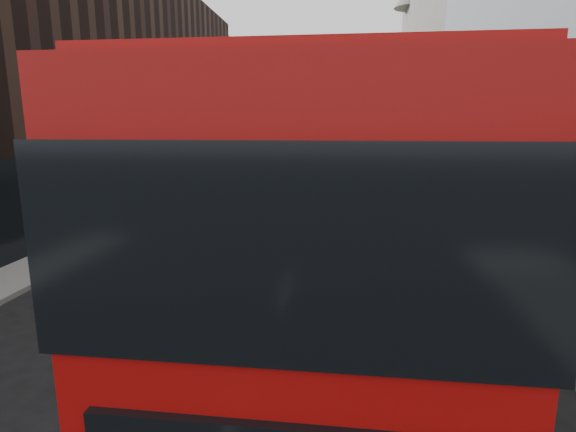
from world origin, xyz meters
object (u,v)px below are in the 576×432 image
(red_bus, at_px, (329,219))
(car_a, at_px, (322,231))
(car_b, at_px, (375,190))
(car_c, at_px, (343,178))
(grey_bus, at_px, (332,150))
(street_lamp, at_px, (128,134))

(red_bus, bearing_deg, car_a, 93.78)
(car_b, distance_m, car_c, 5.75)
(grey_bus, relative_size, car_b, 2.57)
(car_a, bearing_deg, street_lamp, 156.19)
(red_bus, height_order, grey_bus, red_bus)
(car_a, bearing_deg, car_b, 75.41)
(street_lamp, height_order, red_bus, street_lamp)
(red_bus, xyz_separation_m, car_b, (2.49, 19.24, -2.14))
(car_b, bearing_deg, grey_bus, 97.78)
(street_lamp, xyz_separation_m, car_b, (12.25, 7.19, -3.47))
(street_lamp, height_order, car_a, street_lamp)
(street_lamp, xyz_separation_m, grey_bus, (9.23, 28.32, -2.28))
(car_b, height_order, car_c, car_c)
(car_a, bearing_deg, red_bus, -87.34)
(red_bus, xyz_separation_m, car_c, (0.52, 24.64, -2.06))
(street_lamp, relative_size, car_b, 1.63)
(grey_bus, bearing_deg, car_a, -88.83)
(red_bus, height_order, car_c, red_bus)
(car_a, distance_m, car_c, 16.71)
(red_bus, distance_m, grey_bus, 40.39)
(street_lamp, bearing_deg, grey_bus, 71.94)
(red_bus, relative_size, grey_bus, 1.16)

